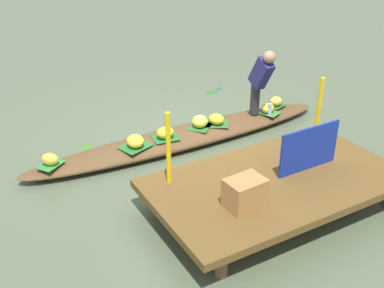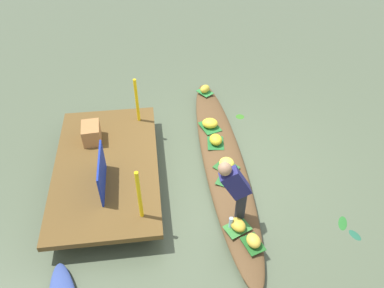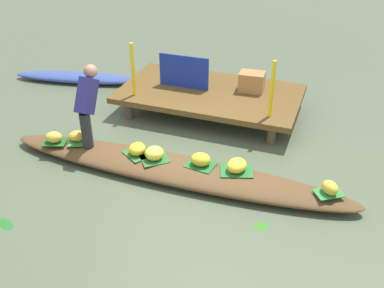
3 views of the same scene
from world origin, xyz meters
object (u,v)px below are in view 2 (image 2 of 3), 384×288
banana_bunch_6 (228,176)px  water_bottle (231,223)px  vendor_person (235,187)px  produce_crate (91,133)px  banana_bunch_3 (205,89)px  vendor_boat (223,161)px  banana_bunch_4 (216,140)px  banana_bunch_0 (226,163)px  market_banner (102,173)px  banana_bunch_2 (210,123)px  banana_bunch_5 (254,241)px  banana_bunch_1 (238,225)px

banana_bunch_6 → water_bottle: water_bottle is taller
vendor_person → produce_crate: (1.93, 2.28, -0.32)m
banana_bunch_6 → produce_crate: 2.63m
banana_bunch_3 → produce_crate: (-1.62, 2.37, 0.27)m
vendor_boat → banana_bunch_4: size_ratio=18.71×
banana_bunch_0 → market_banner: bearing=99.5°
banana_bunch_4 → produce_crate: (0.16, 2.31, 0.27)m
banana_bunch_0 → banana_bunch_4: 0.68m
vendor_boat → banana_bunch_2: banana_bunch_2 is taller
market_banner → produce_crate: market_banner is taller
banana_bunch_2 → banana_bunch_5: bearing=-176.0°
banana_bunch_4 → market_banner: (-1.03, 2.04, 0.39)m
banana_bunch_3 → banana_bunch_6: size_ratio=0.91×
banana_bunch_0 → produce_crate: produce_crate is taller
vendor_boat → banana_bunch_3: size_ratio=21.16×
banana_bunch_1 → banana_bunch_0: bearing=-3.3°
banana_bunch_1 → vendor_person: bearing=8.4°
banana_bunch_3 → market_banner: bearing=143.2°
banana_bunch_3 → vendor_person: bearing=178.6°
produce_crate → banana_bunch_2: bearing=-81.1°
banana_bunch_2 → vendor_boat: bearing=-172.9°
banana_bunch_6 → produce_crate: size_ratio=0.63×
banana_bunch_0 → vendor_person: bearing=174.2°
banana_bunch_6 → banana_bunch_3: bearing=-0.3°
water_bottle → banana_bunch_6: bearing=-8.3°
banana_bunch_2 → vendor_person: 2.36m
banana_bunch_5 → water_bottle: water_bottle is taller
banana_bunch_4 → market_banner: size_ratio=0.31×
banana_bunch_6 → water_bottle: (-1.00, 0.15, 0.02)m
vendor_person → water_bottle: vendor_person is taller
water_bottle → banana_bunch_5: bearing=-142.1°
banana_bunch_2 → banana_bunch_4: 0.52m
vendor_person → banana_bunch_1: bearing=-171.6°
banana_bunch_1 → banana_bunch_5: bearing=-151.8°
banana_bunch_2 → banana_bunch_5: (-2.83, -0.20, -0.00)m
banana_bunch_5 → produce_crate: (2.47, 2.48, 0.27)m
banana_bunch_0 → banana_bunch_4: banana_bunch_0 is taller
banana_bunch_1 → banana_bunch_6: bearing=-2.3°
banana_bunch_4 → vendor_person: vendor_person is taller
banana_bunch_6 → vendor_person: (-0.80, 0.08, 0.59)m
banana_bunch_5 → water_bottle: 0.44m
banana_bunch_3 → banana_bunch_5: bearing=-178.4°
banana_bunch_1 → banana_bunch_3: 3.77m
banana_bunch_1 → banana_bunch_5: 0.35m
banana_bunch_5 → market_banner: market_banner is taller
banana_bunch_0 → banana_bunch_1: (-1.33, 0.08, -0.02)m
vendor_person → market_banner: 2.15m
banana_bunch_1 → water_bottle: (0.04, 0.10, 0.02)m
banana_bunch_0 → banana_bunch_5: bearing=-176.8°
banana_bunch_0 → market_banner: size_ratio=0.30×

